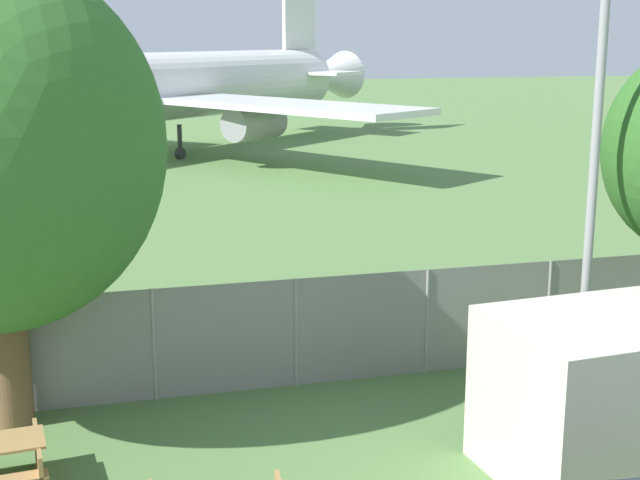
{
  "coord_description": "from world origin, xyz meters",
  "views": [
    {
      "loc": [
        -3.52,
        -5.47,
        6.29
      ],
      "look_at": [
        1.25,
        12.5,
        2.0
      ],
      "focal_mm": 50.0,
      "sensor_mm": 36.0,
      "label": 1
    }
  ],
  "objects": [
    {
      "name": "perimeter_fence",
      "position": [
        -0.0,
        9.5,
        1.01
      ],
      "size": [
        56.07,
        0.07,
        2.03
      ],
      "color": "gray",
      "rests_on": "ground"
    },
    {
      "name": "airplane",
      "position": [
        -1.03,
        41.72,
        3.54
      ],
      "size": [
        32.81,
        28.79,
        10.8
      ],
      "rotation": [
        0.0,
        0.0,
        -2.43
      ],
      "color": "white",
      "rests_on": "ground"
    },
    {
      "name": "portable_cabin",
      "position": [
        3.65,
        5.09,
        1.19
      ],
      "size": [
        3.57,
        2.77,
        2.38
      ],
      "rotation": [
        0.0,
        0.0,
        0.09
      ],
      "color": "beige",
      "rests_on": "ground"
    },
    {
      "name": "light_mast",
      "position": [
        4.74,
        7.68,
        5.06
      ],
      "size": [
        0.44,
        0.44,
        8.37
      ],
      "color": "#99999E",
      "rests_on": "ground"
    }
  ]
}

